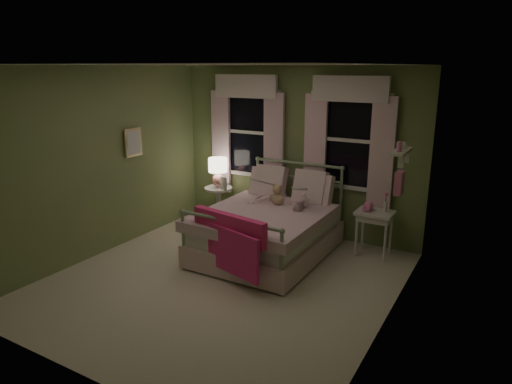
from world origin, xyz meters
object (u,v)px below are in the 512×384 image
Objects in this scene: child_left at (266,181)px; teddy_bear at (277,196)px; nightstand_left at (219,201)px; nightstand_right at (375,218)px; child_right at (300,187)px; bed at (268,228)px; table_lamp at (218,169)px.

teddy_bear is (0.28, -0.16, -0.15)m from child_left.
nightstand_left and nightstand_right have the same top height.
teddy_bear is at bearing 13.11° from child_right.
bed is 3.13× the size of nightstand_left.
bed is at bearing 40.02° from child_right.
bed is at bearing -151.77° from nightstand_right.
child_left is 1.19m from nightstand_left.
bed is 6.54× the size of teddy_bear.
teddy_bear is 1.43m from nightstand_left.
child_left is at bearing 123.60° from bed.
nightstand_right is (1.30, 0.70, 0.17)m from bed.
child_left reaches higher than nightstand_right.
table_lamp reaches higher than teddy_bear.
teddy_bear is at bearing -161.51° from nightstand_right.
table_lamp is at bearing 152.39° from bed.
nightstand_right is (1.30, 0.43, -0.24)m from teddy_bear.
child_right is 0.35m from teddy_bear.
nightstand_right is at bearing 178.77° from child_right.
table_lamp reaches higher than nightstand_right.
child_left is at bearing -16.38° from child_right.
teddy_bear is at bearing -17.90° from table_lamp.
bed is at bearing -90.00° from teddy_bear.
table_lamp is 0.74× the size of nightstand_right.
nightstand_right is (1.02, 0.28, -0.37)m from child_right.
child_left is 1.65m from nightstand_right.
nightstand_right is at bearing -155.00° from child_left.
child_right is 1.69m from nightstand_left.
table_lamp is (-1.03, 0.27, 0.01)m from child_left.
child_left reaches higher than teddy_bear.
nightstand_left is at bearing 152.39° from bed.
nightstand_left is 2.62m from nightstand_right.
child_left reaches higher than nightstand_left.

